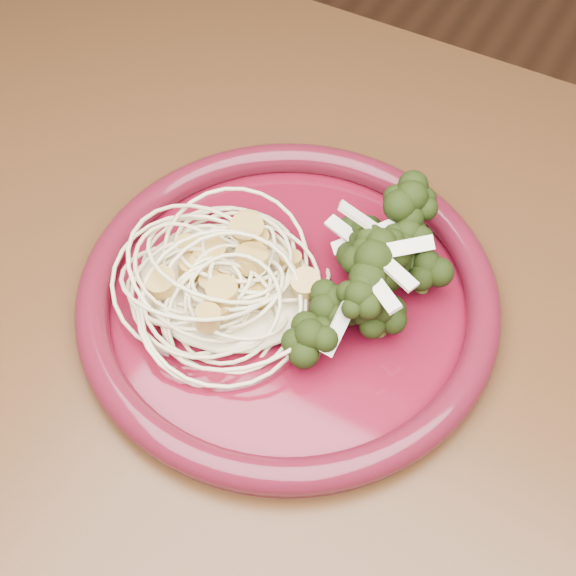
# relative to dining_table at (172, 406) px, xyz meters

# --- Properties ---
(dining_table) EXTENTS (1.20, 0.80, 0.75)m
(dining_table) POSITION_rel_dining_table_xyz_m (0.00, 0.00, 0.00)
(dining_table) COLOR #472814
(dining_table) RESTS_ON ground
(dinner_plate) EXTENTS (0.37, 0.37, 0.02)m
(dinner_plate) POSITION_rel_dining_table_xyz_m (0.07, 0.07, 0.11)
(dinner_plate) COLOR #520917
(dinner_plate) RESTS_ON dining_table
(spaghetti_pile) EXTENTS (0.16, 0.14, 0.03)m
(spaghetti_pile) POSITION_rel_dining_table_xyz_m (0.03, 0.05, 0.12)
(spaghetti_pile) COLOR beige
(spaghetti_pile) RESTS_ON dinner_plate
(scallop_cluster) EXTENTS (0.15, 0.15, 0.04)m
(scallop_cluster) POSITION_rel_dining_table_xyz_m (0.03, 0.05, 0.15)
(scallop_cluster) COLOR gold
(scallop_cluster) RESTS_ON spaghetti_pile
(broccoli_pile) EXTENTS (0.13, 0.17, 0.05)m
(broccoli_pile) POSITION_rel_dining_table_xyz_m (0.12, 0.08, 0.13)
(broccoli_pile) COLOR black
(broccoli_pile) RESTS_ON dinner_plate
(onion_garnish) EXTENTS (0.09, 0.11, 0.05)m
(onion_garnish) POSITION_rel_dining_table_xyz_m (0.12, 0.08, 0.16)
(onion_garnish) COLOR beige
(onion_garnish) RESTS_ON broccoli_pile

